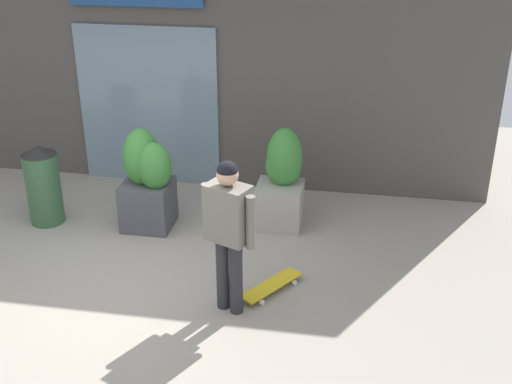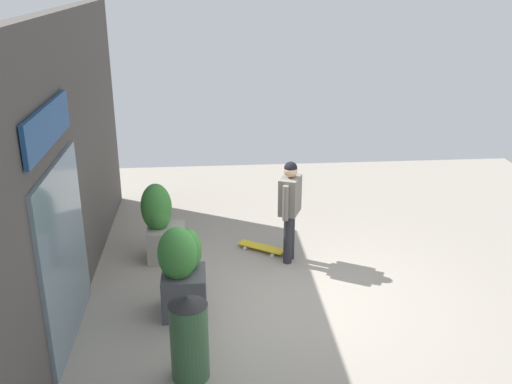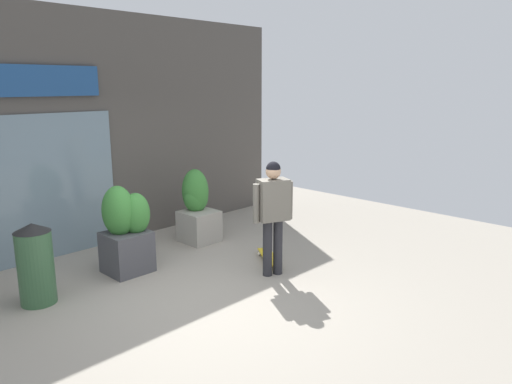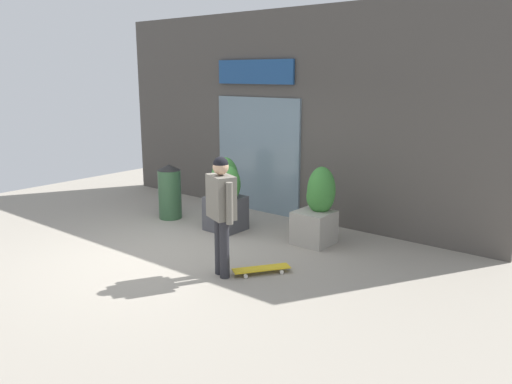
# 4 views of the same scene
# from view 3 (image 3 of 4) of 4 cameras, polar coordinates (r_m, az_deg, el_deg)

# --- Properties ---
(ground_plane) EXTENTS (12.00, 12.00, 0.00)m
(ground_plane) POSITION_cam_3_polar(r_m,az_deg,el_deg) (6.22, -6.42, -12.39)
(ground_plane) COLOR gray
(building_facade) EXTENTS (8.18, 0.31, 3.77)m
(building_facade) POSITION_cam_3_polar(r_m,az_deg,el_deg) (8.17, -20.30, 6.52)
(building_facade) COLOR #4C4742
(building_facade) RESTS_ON ground_plane
(skateboarder) EXTENTS (0.55, 0.40, 1.61)m
(skateboarder) POSITION_cam_3_polar(r_m,az_deg,el_deg) (6.60, 2.02, -1.81)
(skateboarder) COLOR #28282D
(skateboarder) RESTS_ON ground_plane
(skateboard) EXTENTS (0.60, 0.76, 0.08)m
(skateboard) POSITION_cam_3_polar(r_m,az_deg,el_deg) (7.38, 1.56, -7.68)
(skateboard) COLOR gold
(skateboard) RESTS_ON ground_plane
(planter_box_left) EXTENTS (0.64, 0.59, 1.25)m
(planter_box_left) POSITION_cam_3_polar(r_m,az_deg,el_deg) (7.05, -15.13, -4.34)
(planter_box_left) COLOR #47474C
(planter_box_left) RESTS_ON ground_plane
(planter_box_right) EXTENTS (0.56, 0.65, 1.23)m
(planter_box_right) POSITION_cam_3_polar(r_m,az_deg,el_deg) (8.25, -6.99, -1.74)
(planter_box_right) COLOR gray
(planter_box_right) RESTS_ON ground_plane
(trash_bin) EXTENTS (0.43, 0.43, 1.01)m
(trash_bin) POSITION_cam_3_polar(r_m,az_deg,el_deg) (6.45, -24.61, -7.69)
(trash_bin) COLOR #335938
(trash_bin) RESTS_ON ground_plane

